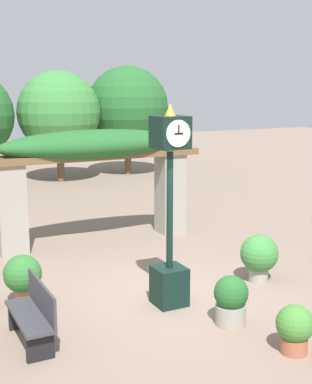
{
  "coord_description": "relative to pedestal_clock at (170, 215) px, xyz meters",
  "views": [
    {
      "loc": [
        -4.31,
        -7.81,
        3.65
      ],
      "look_at": [
        -0.23,
        0.23,
        1.86
      ],
      "focal_mm": 50.0,
      "sensor_mm": 36.0,
      "label": 1
    }
  ],
  "objects": [
    {
      "name": "ground_plane",
      "position": [
        0.23,
        0.27,
        -1.56
      ],
      "size": [
        60.0,
        60.0,
        0.0
      ],
      "primitive_type": "plane",
      "color": "#7F6B5B"
    },
    {
      "name": "pedestal_clock",
      "position": [
        0.0,
        0.0,
        0.0
      ],
      "size": [
        0.52,
        0.57,
        3.39
      ],
      "color": "black",
      "rests_on": "ground"
    },
    {
      "name": "pergola",
      "position": [
        0.23,
        4.06,
        0.41
      ],
      "size": [
        5.17,
        1.2,
        2.68
      ],
      "color": "gray",
      "rests_on": "ground"
    },
    {
      "name": "potted_plant_near_left",
      "position": [
        0.75,
        -2.28,
        -1.19
      ],
      "size": [
        0.53,
        0.53,
        0.69
      ],
      "color": "#9E563D",
      "rests_on": "ground"
    },
    {
      "name": "potted_plant_near_right",
      "position": [
        0.48,
        -1.12,
        -1.15
      ],
      "size": [
        0.54,
        0.54,
        0.79
      ],
      "color": "gray",
      "rests_on": "ground"
    },
    {
      "name": "potted_plant_far_left",
      "position": [
        -2.22,
        1.1,
        -1.04
      ],
      "size": [
        0.65,
        0.65,
        0.88
      ],
      "color": "#B26B4C",
      "rests_on": "ground"
    },
    {
      "name": "potted_plant_far_right",
      "position": [
        2.04,
        0.2,
        -1.05
      ],
      "size": [
        0.72,
        0.72,
        0.91
      ],
      "color": "gray",
      "rests_on": "ground"
    },
    {
      "name": "park_bench",
      "position": [
        -2.4,
        -0.33,
        -1.13
      ],
      "size": [
        0.42,
        1.38,
        0.89
      ],
      "rotation": [
        0.0,
        0.0,
        -1.57
      ],
      "color": "#38383D",
      "rests_on": "ground"
    },
    {
      "name": "tree_line",
      "position": [
        0.01,
        12.67,
        1.18
      ],
      "size": [
        13.4,
        3.87,
        4.54
      ],
      "color": "brown",
      "rests_on": "ground"
    }
  ]
}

